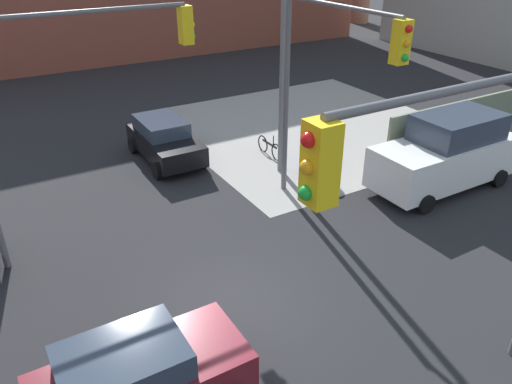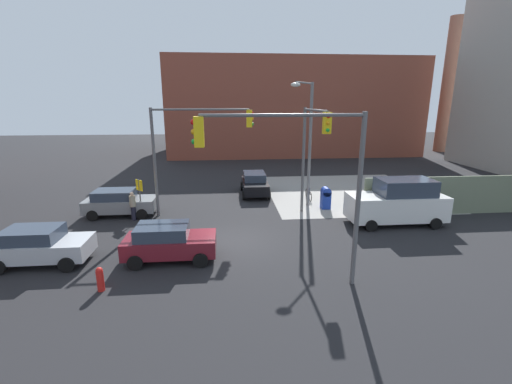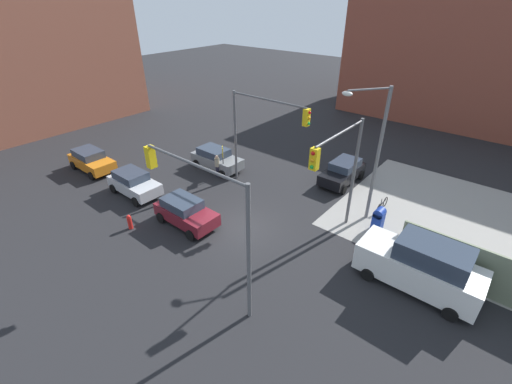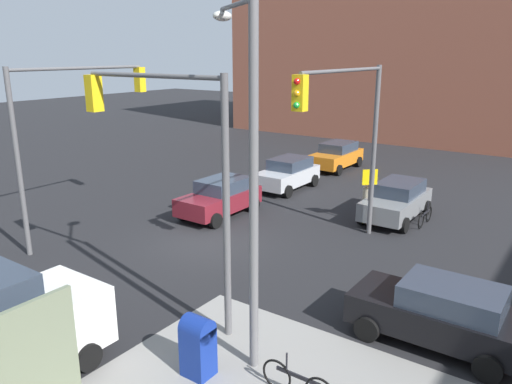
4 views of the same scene
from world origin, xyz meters
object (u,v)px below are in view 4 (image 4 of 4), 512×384
Objects in this scene: pedestrian_crossing at (366,201)px; traffic_signal_nw_corner at (350,122)px; hatchback_gray at (397,200)px; bicycle_at_crosswalk at (425,217)px; sedan_orange at (337,155)px; sedan_black at (440,312)px; mailbox_blue at (198,344)px; hatchback_silver at (287,173)px; bicycle_leaning_on_fence at (298,383)px; sedan_maroon at (220,197)px; fire_hydrant at (209,186)px; street_lamp_corner at (248,162)px; traffic_signal_ne_corner at (167,149)px; traffic_signal_se_corner at (73,117)px.

traffic_signal_nw_corner is at bearing 110.27° from pedestrian_crossing.
hatchback_gray is 1.36m from bicycle_at_crosswalk.
sedan_orange is 1.01× the size of sedan_black.
hatchback_gray reaches higher than bicycle_at_crosswalk.
hatchback_silver is (-14.53, -6.67, 0.08)m from mailbox_blue.
sedan_orange is at bearing -47.10° from pedestrian_crossing.
sedan_maroon is at bearing -133.41° from bicycle_leaning_on_fence.
bicycle_leaning_on_fence is (10.60, 11.40, -0.14)m from fire_hydrant.
sedan_black reaches higher than bicycle_at_crosswalk.
sedan_black is at bearing 133.44° from pedestrian_crossing.
fire_hydrant is (-11.20, -9.20, -0.28)m from mailbox_blue.
street_lamp_corner is 6.06m from sedan_black.
traffic_signal_nw_corner is 1.64× the size of sedan_maroon.
traffic_signal_nw_corner is 6.91× the size of fire_hydrant.
traffic_signal_nw_corner is 10.05m from fire_hydrant.
traffic_signal_nw_corner is 7.23m from street_lamp_corner.
traffic_signal_ne_corner is 1.59× the size of sedan_black.
traffic_signal_ne_corner is at bearing -10.52° from hatchback_gray.
hatchback_silver is 2.26× the size of bicycle_at_crosswalk.
sedan_maroon reaches higher than fire_hydrant.
hatchback_gray is (-11.35, 2.11, -3.76)m from traffic_signal_ne_corner.
pedestrian_crossing is at bearing 117.85° from sedan_maroon.
sedan_black is at bearing 48.01° from traffic_signal_nw_corner.
traffic_signal_nw_corner reaches higher than sedan_black.
street_lamp_corner is 20.73m from sedan_orange.
pedestrian_crossing is at bearing -145.89° from sedan_black.
traffic_signal_nw_corner is at bearing -160.88° from bicycle_leaning_on_fence.
bicycle_leaning_on_fence is at bearing 105.28° from mailbox_blue.
fire_hydrant is (-9.50, -6.83, -4.11)m from traffic_signal_ne_corner.
mailbox_blue is 1.52× the size of fire_hydrant.
traffic_signal_nw_corner and traffic_signal_se_corner have the same top height.
bicycle_leaning_on_fence is at bearing 5.51° from bicycle_at_crosswalk.
pedestrian_crossing is at bearing -65.48° from bicycle_at_crosswalk.
bicycle_at_crosswalk is at bearing 175.60° from mailbox_blue.
pedestrian_crossing reaches higher than hatchback_silver.
bicycle_leaning_on_fence is (0.62, 1.69, -4.35)m from street_lamp_corner.
mailbox_blue is (1.22, -0.50, -3.94)m from street_lamp_corner.
traffic_signal_nw_corner is at bearing -17.98° from bicycle_at_crosswalk.
pedestrian_crossing is at bearing -41.67° from hatchback_gray.
traffic_signal_ne_corner is 12.54m from bicycle_at_crosswalk.
mailbox_blue is 0.36× the size of sedan_maroon.
street_lamp_corner reaches higher than mailbox_blue.
fire_hydrant is (-2.82, -8.70, -4.18)m from traffic_signal_nw_corner.
pedestrian_crossing is (8.27, 5.49, 0.05)m from sedan_orange.
pedestrian_crossing is at bearing 95.71° from fire_hydrant.
hatchback_silver is 2.26× the size of bicycle_leaning_on_fence.
traffic_signal_nw_corner is 1.55× the size of hatchback_gray.
fire_hydrant is 0.24× the size of sedan_maroon.
sedan_maroon is 2.32× the size of pedestrian_crossing.
bicycle_leaning_on_fence is (3.74, -1.79, -0.50)m from sedan_black.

